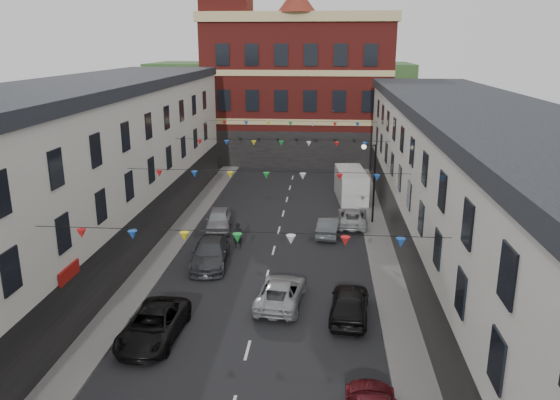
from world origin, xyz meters
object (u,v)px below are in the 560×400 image
(moving_car, at_px, (281,292))
(pedestrian, at_px, (238,236))
(car_left_d, at_px, (210,253))
(car_right_e, at_px, (329,226))
(white_van, at_px, (351,185))
(car_right_f, at_px, (352,217))
(car_left_e, at_px, (219,220))
(car_right_d, at_px, (350,303))
(street_lamp, at_px, (371,173))
(car_left_c, at_px, (153,325))

(moving_car, height_order, pedestrian, pedestrian)
(moving_car, bearing_deg, car_left_d, -40.61)
(car_right_e, bearing_deg, white_van, -94.20)
(car_right_f, distance_m, pedestrian, 9.31)
(car_left_e, distance_m, car_right_d, 15.29)
(street_lamp, bearing_deg, car_right_d, -97.83)
(car_right_e, xyz_separation_m, pedestrian, (-5.96, -3.07, 0.20))
(street_lamp, height_order, car_right_d, street_lamp)
(street_lamp, distance_m, car_left_c, 20.79)
(street_lamp, height_order, car_left_e, street_lamp)
(car_right_f, relative_size, moving_car, 0.97)
(street_lamp, xyz_separation_m, car_right_f, (-1.27, -0.45, -3.26))
(street_lamp, distance_m, car_right_f, 3.53)
(car_right_d, bearing_deg, car_left_c, 22.28)
(car_left_e, xyz_separation_m, car_right_f, (9.62, 1.72, -0.09))
(car_right_e, xyz_separation_m, car_right_f, (1.68, 2.25, -0.03))
(car_right_e, distance_m, pedestrian, 6.70)
(white_van, relative_size, pedestrian, 3.33)
(car_right_d, bearing_deg, car_left_d, -31.38)
(car_left_d, relative_size, pedestrian, 2.94)
(car_right_d, relative_size, car_right_f, 0.98)
(car_left_c, height_order, car_left_d, car_left_d)
(car_right_e, bearing_deg, car_right_d, 101.62)
(car_right_d, bearing_deg, moving_car, -13.93)
(street_lamp, bearing_deg, car_right_e, -137.53)
(street_lamp, bearing_deg, moving_car, -112.17)
(car_right_d, relative_size, moving_car, 0.95)
(car_left_d, bearing_deg, car_right_d, -41.42)
(street_lamp, bearing_deg, car_left_e, -168.74)
(car_right_f, bearing_deg, car_left_e, 12.70)
(street_lamp, bearing_deg, pedestrian, -147.06)
(car_right_f, bearing_deg, car_left_c, 62.95)
(car_right_d, relative_size, car_right_e, 1.10)
(street_lamp, distance_m, car_left_d, 13.70)
(white_van, bearing_deg, moving_car, -107.60)
(car_left_c, bearing_deg, street_lamp, 60.40)
(car_right_d, bearing_deg, pedestrian, -47.16)
(car_left_e, height_order, car_right_d, car_right_d)
(moving_car, bearing_deg, car_right_d, 166.28)
(car_right_d, xyz_separation_m, car_right_e, (-0.94, 11.92, -0.09))
(street_lamp, relative_size, moving_car, 1.26)
(car_right_f, bearing_deg, pedestrian, 37.44)
(pedestrian, bearing_deg, car_right_e, 30.29)
(car_right_d, distance_m, pedestrian, 11.22)
(car_right_e, height_order, pedestrian, pedestrian)
(car_left_e, bearing_deg, white_van, 34.63)
(car_right_e, relative_size, pedestrian, 2.35)
(car_left_e, xyz_separation_m, pedestrian, (1.98, -3.60, 0.14))
(car_right_f, relative_size, pedestrian, 2.65)
(car_right_e, height_order, white_van, white_van)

